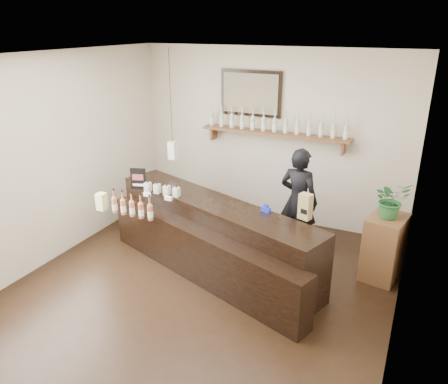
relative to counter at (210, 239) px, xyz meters
name	(u,v)px	position (x,y,z in m)	size (l,w,h in m)	color
ground	(199,291)	(0.13, -0.58, -0.43)	(5.00, 5.00, 0.00)	black
room_shell	(196,160)	(0.13, -0.58, 1.27)	(5.00, 5.00, 5.00)	beige
back_wall_decor	(260,116)	(-0.01, 1.80, 1.32)	(2.66, 0.96, 1.69)	brown
counter	(210,239)	(0.00, 0.00, 0.00)	(3.30, 1.92, 1.07)	black
promo_sign	(138,179)	(-1.17, 0.09, 0.64)	(0.22, 0.09, 0.31)	black
paper_bag	(305,206)	(1.22, 0.11, 0.65)	(0.17, 0.15, 0.32)	#A3844F
tape_dispenser	(266,209)	(0.73, 0.10, 0.53)	(0.14, 0.08, 0.11)	#1727A4
side_cabinet	(384,247)	(2.13, 0.75, -0.01)	(0.53, 0.66, 0.85)	brown
potted_plant	(391,200)	(2.13, 0.75, 0.66)	(0.43, 0.37, 0.47)	#27632F
shopkeeper	(299,194)	(0.91, 0.97, 0.44)	(0.64, 0.42, 1.75)	black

